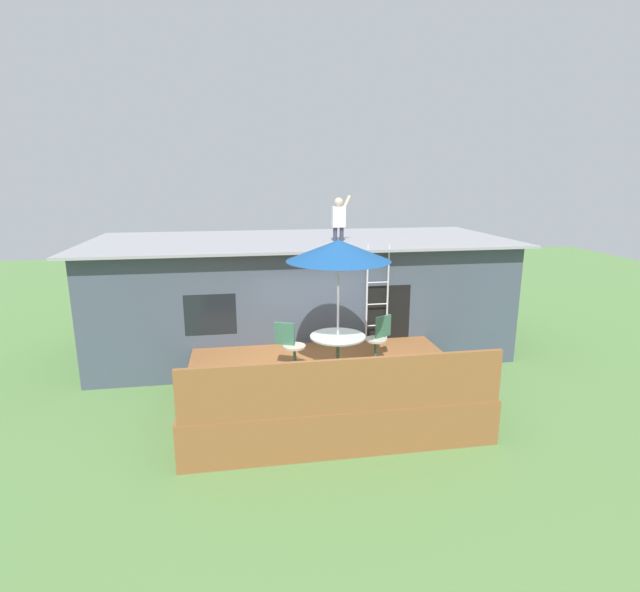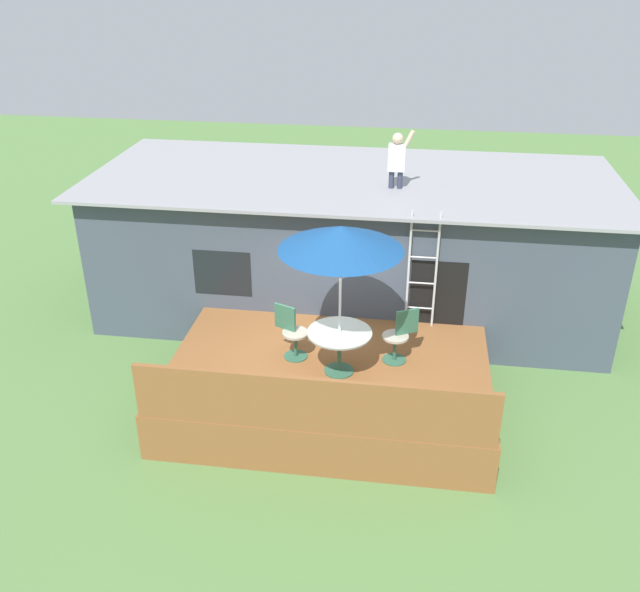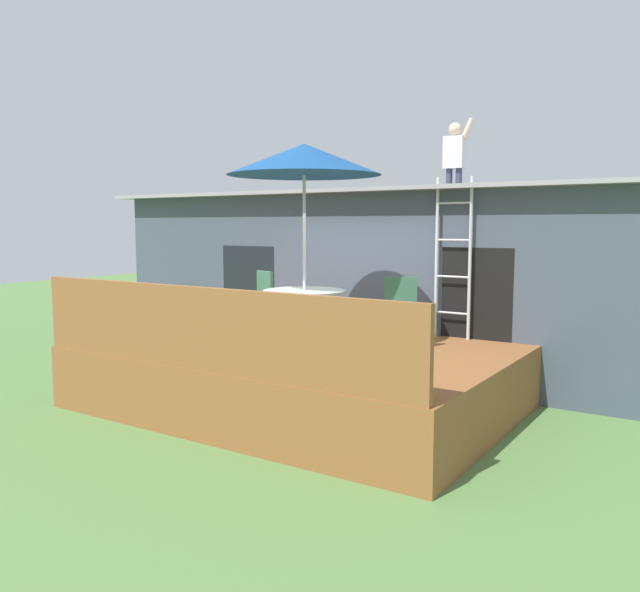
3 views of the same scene
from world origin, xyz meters
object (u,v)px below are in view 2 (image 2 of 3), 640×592
at_px(patio_umbrella, 341,238).
at_px(person_figure, 397,157).
at_px(patio_table, 339,341).
at_px(step_ladder, 422,270).
at_px(patio_chair_left, 292,332).
at_px(patio_chair_right, 399,336).

height_order(patio_umbrella, person_figure, person_figure).
relative_size(patio_table, step_ladder, 0.47).
bearing_deg(patio_umbrella, step_ladder, 54.22).
xyz_separation_m(patio_table, step_ladder, (1.26, 1.75, 0.51)).
bearing_deg(patio_chair_left, patio_umbrella, 0.00).
bearing_deg(person_figure, patio_chair_right, -84.40).
bearing_deg(patio_chair_right, step_ladder, -132.66).
xyz_separation_m(step_ladder, patio_chair_right, (-0.32, -1.24, -0.64)).
bearing_deg(person_figure, step_ladder, -68.42).
bearing_deg(patio_chair_right, patio_table, -0.00).
relative_size(patio_table, patio_umbrella, 0.41).
bearing_deg(patio_chair_left, step_ladder, 57.04).
bearing_deg(step_ladder, patio_umbrella, -125.78).
distance_m(patio_umbrella, step_ladder, 2.49).
relative_size(patio_umbrella, person_figure, 2.29).
xyz_separation_m(patio_umbrella, person_figure, (0.67, 3.23, 0.36)).
xyz_separation_m(patio_table, person_figure, (0.67, 3.23, 2.12)).
xyz_separation_m(patio_table, patio_chair_right, (0.94, 0.51, -0.13)).
height_order(patio_table, step_ladder, step_ladder).
height_order(patio_chair_left, patio_chair_right, same).
height_order(person_figure, patio_chair_left, person_figure).
xyz_separation_m(patio_umbrella, step_ladder, (1.26, 1.75, -1.25)).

